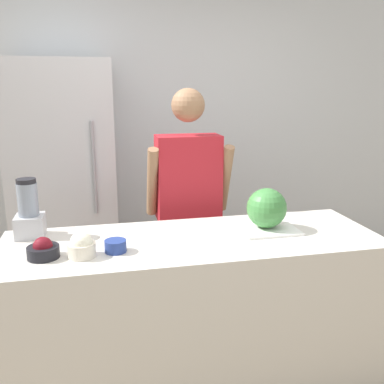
% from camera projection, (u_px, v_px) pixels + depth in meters
% --- Properties ---
extents(wall_back, '(8.00, 0.06, 2.60)m').
position_uv_depth(wall_back, '(152.00, 133.00, 3.80)').
color(wall_back, silver).
rests_on(wall_back, ground_plane).
extents(counter_island, '(2.04, 0.69, 0.91)m').
position_uv_depth(counter_island, '(193.00, 314.00, 2.42)').
color(counter_island, beige).
rests_on(counter_island, ground_plane).
extents(refrigerator, '(0.78, 0.69, 1.90)m').
position_uv_depth(refrigerator, '(65.00, 185.00, 3.37)').
color(refrigerator, '#B7B7BC').
rests_on(refrigerator, ground_plane).
extents(person, '(0.57, 0.27, 1.70)m').
position_uv_depth(person, '(188.00, 211.00, 2.95)').
color(person, gray).
rests_on(person, ground_plane).
extents(cutting_board, '(0.32, 0.30, 0.01)m').
position_uv_depth(cutting_board, '(267.00, 228.00, 2.45)').
color(cutting_board, white).
rests_on(cutting_board, counter_island).
extents(watermelon, '(0.23, 0.23, 0.23)m').
position_uv_depth(watermelon, '(267.00, 208.00, 2.42)').
color(watermelon, '#3D7F3D').
rests_on(watermelon, cutting_board).
extents(bowl_cherries, '(0.15, 0.15, 0.10)m').
position_uv_depth(bowl_cherries, '(43.00, 250.00, 2.04)').
color(bowl_cherries, black).
rests_on(bowl_cherries, counter_island).
extents(bowl_cream, '(0.13, 0.13, 0.12)m').
position_uv_depth(bowl_cream, '(82.00, 246.00, 2.05)').
color(bowl_cream, beige).
rests_on(bowl_cream, counter_island).
extents(bowl_small_blue, '(0.11, 0.11, 0.06)m').
position_uv_depth(bowl_small_blue, '(116.00, 246.00, 2.12)').
color(bowl_small_blue, navy).
rests_on(bowl_small_blue, counter_island).
extents(blender, '(0.15, 0.15, 0.32)m').
position_uv_depth(blender, '(29.00, 213.00, 2.30)').
color(blender, '#B7B7BC').
rests_on(blender, counter_island).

